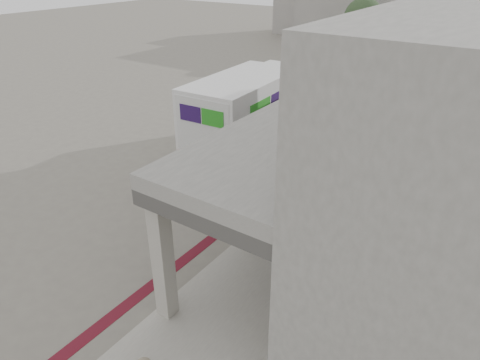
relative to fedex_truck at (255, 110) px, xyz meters
The scene contains 11 objects.
ground 6.62m from the fedex_truck, 75.24° to the right, with size 120.00×120.00×0.00m, color slate.
bike_lane_stripe 5.24m from the fedex_truck, 57.69° to the right, with size 0.35×40.00×0.01m, color #5A121E.
sidewalk 8.52m from the fedex_truck, 47.54° to the right, with size 4.40×28.00×0.12m, color #9B958B.
transit_building 8.74m from the fedex_truck, 10.98° to the right, with size 7.60×17.00×7.00m.
distant_backdrop 29.78m from the fedex_truck, 92.36° to the left, with size 28.00×10.00×6.50m.
tree_left 22.16m from the fedex_truck, 98.80° to the left, with size 3.20×3.20×4.80m.
tree_mid 24.17m from the fedex_truck, 81.38° to the left, with size 3.20×3.20×4.80m.
fedex_truck is the anchor object (origin of this frame).
bench 9.94m from the fedex_truck, 46.10° to the right, with size 0.83×1.68×0.39m.
bollard_far 5.07m from the fedex_truck, 40.19° to the right, with size 0.44×0.44×0.66m.
utility_cabinet 9.38m from the fedex_truck, 48.49° to the right, with size 0.44×0.58×0.97m, color gray.
Camera 1 is at (7.92, -8.87, 7.82)m, focal length 32.00 mm.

